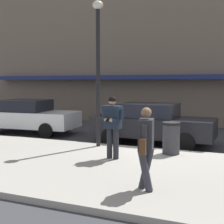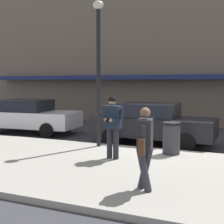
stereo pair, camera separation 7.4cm
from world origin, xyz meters
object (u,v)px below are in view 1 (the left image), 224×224
(man_texting_on_phone, at_px, (113,120))
(pedestrian_with_bag, at_px, (146,143))
(street_lamp_post, at_px, (98,58))
(parked_sedan_mid, at_px, (152,123))
(trash_bin, at_px, (171,138))
(parked_sedan_near, at_px, (28,116))

(man_texting_on_phone, relative_size, pedestrian_with_bag, 1.06)
(street_lamp_post, bearing_deg, parked_sedan_mid, 50.86)
(pedestrian_with_bag, distance_m, trash_bin, 3.44)
(parked_sedan_near, height_order, street_lamp_post, street_lamp_post)
(parked_sedan_near, xyz_separation_m, street_lamp_post, (4.46, -1.99, 2.35))
(parked_sedan_mid, distance_m, pedestrian_with_bag, 5.54)
(parked_sedan_mid, bearing_deg, trash_bin, -60.22)
(parked_sedan_near, relative_size, street_lamp_post, 0.95)
(man_texting_on_phone, relative_size, street_lamp_post, 0.37)
(parked_sedan_mid, xyz_separation_m, man_texting_on_phone, (-0.30, -3.22, 0.46))
(parked_sedan_near, xyz_separation_m, parked_sedan_mid, (5.89, -0.23, 0.00))
(parked_sedan_mid, height_order, man_texting_on_phone, man_texting_on_phone)
(pedestrian_with_bag, bearing_deg, trash_bin, 92.99)
(parked_sedan_mid, bearing_deg, man_texting_on_phone, -95.36)
(parked_sedan_near, distance_m, parked_sedan_mid, 5.89)
(man_texting_on_phone, xyz_separation_m, pedestrian_with_bag, (1.61, -2.16, -0.14))
(trash_bin, bearing_deg, parked_sedan_mid, 119.78)
(parked_sedan_near, xyz_separation_m, man_texting_on_phone, (5.59, -3.45, 0.46))
(parked_sedan_mid, relative_size, pedestrian_with_bag, 2.68)
(parked_sedan_mid, distance_m, trash_bin, 2.28)
(man_texting_on_phone, height_order, pedestrian_with_bag, man_texting_on_phone)
(parked_sedan_mid, height_order, street_lamp_post, street_lamp_post)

